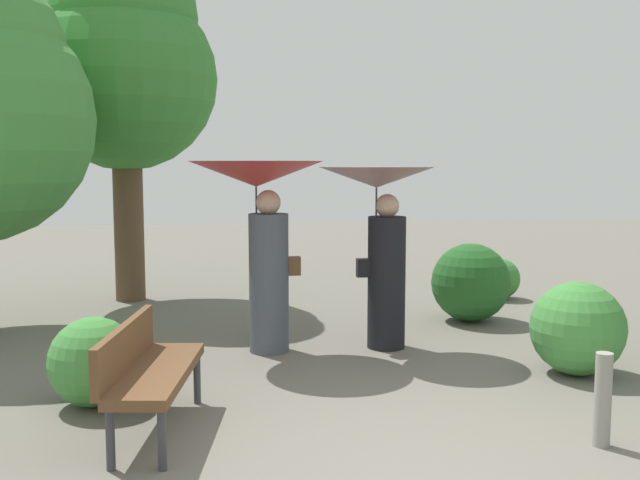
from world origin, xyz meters
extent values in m
plane|color=#6B665B|center=(0.00, 0.00, 0.00)|extent=(40.00, 40.00, 0.00)
cylinder|color=#474C56|center=(-0.64, 3.19, 0.74)|extent=(0.42, 0.42, 1.48)
sphere|color=tan|center=(-0.64, 3.19, 1.60)|extent=(0.26, 0.26, 0.26)
cylinder|color=#333338|center=(-0.77, 3.18, 1.37)|extent=(0.02, 0.02, 0.80)
cone|color=#B22D2D|center=(-0.77, 3.18, 1.90)|extent=(1.41, 1.41, 0.27)
cube|color=brown|center=(-0.37, 3.20, 0.92)|extent=(0.14, 0.10, 0.20)
cylinder|color=black|center=(0.64, 3.13, 0.72)|extent=(0.41, 0.41, 1.44)
sphere|color=tan|center=(0.64, 3.13, 1.56)|extent=(0.26, 0.26, 0.26)
cylinder|color=#333338|center=(0.52, 3.12, 1.35)|extent=(0.02, 0.02, 0.81)
cone|color=gray|center=(0.52, 3.12, 1.87)|extent=(1.24, 1.24, 0.22)
cube|color=black|center=(0.37, 3.12, 0.89)|extent=(0.14, 0.10, 0.20)
cylinder|color=#38383D|center=(-1.64, 0.27, 0.22)|extent=(0.06, 0.06, 0.44)
cylinder|color=#38383D|center=(-1.98, 0.32, 0.22)|extent=(0.06, 0.06, 0.44)
cylinder|color=#38383D|center=(-1.41, 1.59, 0.22)|extent=(0.06, 0.06, 0.44)
cylinder|color=#38383D|center=(-1.75, 1.64, 0.22)|extent=(0.06, 0.06, 0.44)
cube|color=brown|center=(-1.69, 0.96, 0.46)|extent=(0.69, 1.55, 0.08)
cube|color=brown|center=(-1.93, 1.00, 0.66)|extent=(0.32, 1.49, 0.35)
cylinder|color=brown|center=(-2.37, 6.47, 2.15)|extent=(0.43, 0.43, 4.31)
sphere|color=#387F33|center=(-2.37, 6.47, 3.23)|extent=(2.64, 2.64, 2.64)
sphere|color=#387F33|center=(-2.37, 6.47, 4.09)|extent=(2.11, 2.11, 2.11)
sphere|color=#428C3D|center=(-2.26, 1.68, 0.37)|extent=(0.75, 0.75, 0.75)
sphere|color=#235B23|center=(2.05, 4.24, 0.50)|extent=(1.00, 1.00, 1.00)
sphere|color=#387F33|center=(3.05, 5.63, 0.30)|extent=(0.61, 0.61, 0.61)
sphere|color=#428C3D|center=(2.17, 1.83, 0.45)|extent=(0.90, 0.90, 0.90)
cylinder|color=gray|center=(1.44, 0.16, 0.34)|extent=(0.12, 0.12, 0.68)
camera|label=1|loc=(-1.40, -4.44, 2.02)|focal=40.70mm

